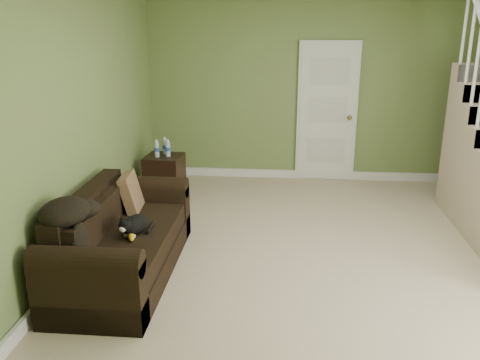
% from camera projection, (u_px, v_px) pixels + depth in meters
% --- Properties ---
extents(floor, '(5.00, 5.50, 0.01)m').
position_uv_depth(floor, '(331.00, 260.00, 5.10)').
color(floor, tan).
rests_on(floor, ground).
extents(wall_back, '(5.00, 0.04, 2.60)m').
position_uv_depth(wall_back, '(321.00, 92.00, 7.30)').
color(wall_back, olive).
rests_on(wall_back, floor).
extents(wall_front, '(5.00, 0.04, 2.60)m').
position_uv_depth(wall_front, '(403.00, 280.00, 2.09)').
color(wall_front, olive).
rests_on(wall_front, floor).
extents(wall_left, '(0.04, 5.50, 2.60)m').
position_uv_depth(wall_left, '(78.00, 128.00, 4.91)').
color(wall_left, olive).
rests_on(wall_left, floor).
extents(baseboard_back, '(5.00, 0.04, 0.12)m').
position_uv_depth(baseboard_back, '(317.00, 175.00, 7.66)').
color(baseboard_back, white).
rests_on(baseboard_back, floor).
extents(baseboard_left, '(0.04, 5.50, 0.12)m').
position_uv_depth(baseboard_left, '(92.00, 245.00, 5.29)').
color(baseboard_left, white).
rests_on(baseboard_left, floor).
extents(door, '(0.86, 0.12, 2.02)m').
position_uv_depth(door, '(327.00, 113.00, 7.34)').
color(door, white).
rests_on(door, floor).
extents(sofa, '(0.87, 2.01, 0.80)m').
position_uv_depth(sofa, '(120.00, 243.00, 4.76)').
color(sofa, black).
rests_on(sofa, floor).
extents(side_table, '(0.51, 0.51, 0.79)m').
position_uv_depth(side_table, '(165.00, 175.00, 6.84)').
color(side_table, black).
rests_on(side_table, floor).
extents(cat, '(0.25, 0.48, 0.23)m').
position_uv_depth(cat, '(134.00, 225.00, 4.62)').
color(cat, black).
rests_on(cat, sofa).
extents(banana, '(0.12, 0.21, 0.06)m').
position_uv_depth(banana, '(131.00, 236.00, 4.54)').
color(banana, yellow).
rests_on(banana, sofa).
extents(throw_pillow, '(0.23, 0.41, 0.41)m').
position_uv_depth(throw_pillow, '(131.00, 193.00, 5.22)').
color(throw_pillow, '#4E2F1F').
rests_on(throw_pillow, sofa).
extents(throw_blanket, '(0.51, 0.59, 0.21)m').
position_uv_depth(throw_blanket, '(65.00, 212.00, 4.12)').
color(throw_blanket, black).
rests_on(throw_blanket, sofa).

